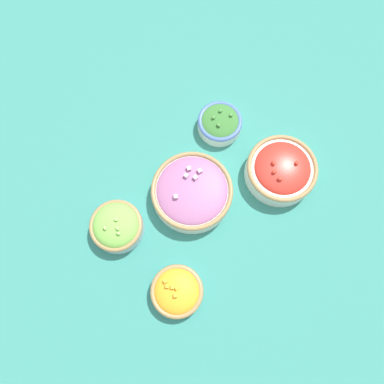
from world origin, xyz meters
The scene contains 6 objects.
ground_plane centered at (0.00, 0.00, 0.00)m, with size 3.00×3.00×0.00m, color #337F75.
bowl_red_onion centered at (0.00, 0.00, 0.03)m, with size 0.20×0.20×0.07m.
bowl_broccoli centered at (0.19, 0.07, 0.03)m, with size 0.12×0.12×0.06m.
bowl_cherry_tomatoes centered at (0.19, -0.13, 0.04)m, with size 0.18×0.18×0.08m.
bowl_squash centered at (-0.20, -0.13, 0.03)m, with size 0.12×0.12×0.06m.
bowl_lettuce centered at (-0.19, 0.08, 0.03)m, with size 0.13×0.13×0.07m.
Camera 1 is at (-0.20, -0.17, 0.93)m, focal length 35.00 mm.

